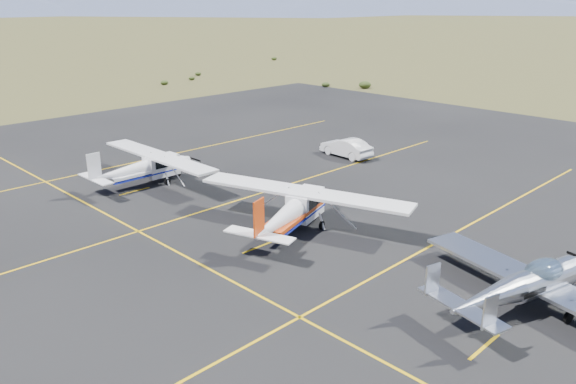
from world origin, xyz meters
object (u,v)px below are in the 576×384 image
aircraft_low_wing (529,284)px  aircraft_cessna (294,209)px  sedan (346,147)px  aircraft_plain (144,167)px

aircraft_low_wing → aircraft_cessna: size_ratio=0.94×
aircraft_cessna → sedan: aircraft_cessna is taller
aircraft_low_wing → aircraft_cessna: aircraft_cessna is taller
aircraft_low_wing → aircraft_plain: (-2.11, 22.54, 0.10)m
aircraft_low_wing → aircraft_plain: aircraft_plain is taller
aircraft_low_wing → sedan: 21.49m
aircraft_plain → aircraft_low_wing: bearing=-85.1°
aircraft_plain → sedan: aircraft_plain is taller
aircraft_cessna → sedan: size_ratio=2.69×
aircraft_cessna → aircraft_low_wing: bearing=-103.8°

